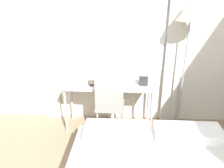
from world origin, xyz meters
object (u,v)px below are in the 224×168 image
at_px(desk, 109,87).
at_px(telephone, 143,81).
at_px(book, 98,82).
at_px(standing_lamp, 190,18).
at_px(desk_chair, 110,102).

relative_size(desk, telephone, 8.09).
distance_m(desk, book, 0.18).
height_order(standing_lamp, telephone, standing_lamp).
xyz_separation_m(desk, desk_chair, (0.03, -0.21, -0.14)).
bearing_deg(book, standing_lamp, 1.61).
bearing_deg(desk, desk_chair, -81.70).
bearing_deg(standing_lamp, desk, -178.28).
bearing_deg(desk, standing_lamp, 1.72).
bearing_deg(book, desk_chair, -47.58).
distance_m(desk, desk_chair, 0.25).
relative_size(desk, desk_chair, 1.41).
relative_size(desk, book, 4.10).
relative_size(desk, standing_lamp, 0.69).
distance_m(desk, telephone, 0.51).
bearing_deg(desk, book, -179.12).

